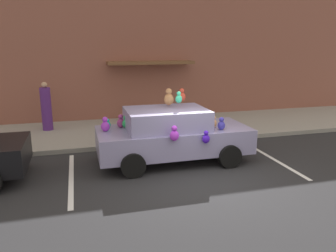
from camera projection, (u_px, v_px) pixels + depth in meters
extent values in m
plane|color=#262628|center=(202.00, 179.00, 8.34)|extent=(60.00, 60.00, 0.00)
cube|color=gray|center=(156.00, 129.00, 13.00)|extent=(24.00, 4.00, 0.15)
cube|color=brown|center=(143.00, 47.00, 14.26)|extent=(24.00, 0.30, 6.40)
cube|color=brown|center=(150.00, 62.00, 13.95)|extent=(3.60, 1.10, 0.12)
cube|color=silver|center=(271.00, 157.00, 9.94)|extent=(0.12, 3.60, 0.01)
cube|color=silver|center=(71.00, 177.00, 8.46)|extent=(0.12, 3.60, 0.01)
cube|color=#8883AF|center=(174.00, 139.00, 9.52)|extent=(4.30, 1.82, 0.68)
cube|color=#8883AF|center=(166.00, 119.00, 9.32)|extent=(2.24, 1.60, 0.56)
cylinder|color=black|center=(205.00, 138.00, 10.79)|extent=(0.64, 0.22, 0.64)
cylinder|color=black|center=(230.00, 156.00, 9.09)|extent=(0.64, 0.22, 0.64)
cylinder|color=black|center=(123.00, 145.00, 10.11)|extent=(0.64, 0.22, 0.64)
cylinder|color=black|center=(133.00, 165.00, 8.40)|extent=(0.64, 0.22, 0.64)
ellipsoid|color=#9F397D|center=(121.00, 123.00, 9.47)|extent=(0.22, 0.18, 0.26)
sphere|color=#9F397D|center=(121.00, 117.00, 9.43)|extent=(0.14, 0.14, 0.14)
ellipsoid|color=tan|center=(213.00, 123.00, 9.49)|extent=(0.20, 0.16, 0.23)
sphere|color=tan|center=(214.00, 118.00, 9.45)|extent=(0.13, 0.13, 0.13)
ellipsoid|color=#B7DC50|center=(191.00, 116.00, 10.19)|extent=(0.28, 0.23, 0.33)
sphere|color=#B7DC50|center=(191.00, 109.00, 10.14)|extent=(0.18, 0.18, 0.18)
ellipsoid|color=#A937CC|center=(105.00, 126.00, 9.04)|extent=(0.24, 0.19, 0.28)
sphere|color=#A937CC|center=(105.00, 120.00, 8.99)|extent=(0.15, 0.15, 0.15)
ellipsoid|color=#35C28E|center=(179.00, 99.00, 9.17)|extent=(0.19, 0.15, 0.22)
sphere|color=#35C28E|center=(179.00, 94.00, 9.13)|extent=(0.12, 0.12, 0.12)
ellipsoid|color=#C41C6B|center=(211.00, 123.00, 9.46)|extent=(0.21, 0.17, 0.25)
sphere|color=#C41C6B|center=(211.00, 117.00, 9.42)|extent=(0.13, 0.13, 0.13)
ellipsoid|color=#4218CA|center=(206.00, 139.00, 8.69)|extent=(0.20, 0.16, 0.24)
sphere|color=#4218CA|center=(206.00, 133.00, 8.65)|extent=(0.13, 0.13, 0.13)
ellipsoid|color=#B17648|center=(169.00, 99.00, 9.55)|extent=(0.28, 0.23, 0.33)
sphere|color=#B17648|center=(169.00, 91.00, 9.50)|extent=(0.18, 0.18, 0.18)
ellipsoid|color=#2DB772|center=(139.00, 121.00, 9.62)|extent=(0.28, 0.23, 0.34)
sphere|color=#2DB772|center=(138.00, 113.00, 9.56)|extent=(0.18, 0.18, 0.18)
ellipsoid|color=#AF35DA|center=(174.00, 136.00, 8.41)|extent=(0.24, 0.19, 0.28)
sphere|color=#AF35DA|center=(174.00, 128.00, 8.37)|extent=(0.15, 0.15, 0.15)
ellipsoid|color=green|center=(126.00, 124.00, 9.41)|extent=(0.22, 0.18, 0.26)
sphere|color=green|center=(126.00, 118.00, 9.37)|extent=(0.14, 0.14, 0.14)
ellipsoid|color=#CD3F2B|center=(182.00, 97.00, 9.80)|extent=(0.23, 0.18, 0.27)
sphere|color=#CD3F2B|center=(182.00, 91.00, 9.75)|extent=(0.14, 0.14, 0.14)
ellipsoid|color=#3A34A7|center=(221.00, 126.00, 9.20)|extent=(0.21, 0.17, 0.25)
sphere|color=#3A34A7|center=(222.00, 120.00, 9.16)|extent=(0.13, 0.13, 0.13)
ellipsoid|color=#18CA9B|center=(108.00, 125.00, 9.40)|extent=(0.16, 0.13, 0.19)
sphere|color=#18CA9B|center=(108.00, 121.00, 9.37)|extent=(0.10, 0.10, 0.10)
cylinder|color=black|center=(3.00, 156.00, 9.08)|extent=(0.64, 0.22, 0.64)
ellipsoid|color=beige|center=(200.00, 127.00, 11.89)|extent=(0.43, 0.36, 0.53)
sphere|color=beige|center=(200.00, 117.00, 11.80)|extent=(0.30, 0.30, 0.30)
sphere|color=beige|center=(197.00, 114.00, 11.75)|extent=(0.12, 0.12, 0.12)
sphere|color=beige|center=(203.00, 114.00, 11.80)|extent=(0.12, 0.12, 0.12)
cylinder|color=#522677|center=(46.00, 109.00, 12.39)|extent=(0.38, 0.38, 1.60)
sphere|color=tan|center=(44.00, 85.00, 12.17)|extent=(0.21, 0.21, 0.21)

